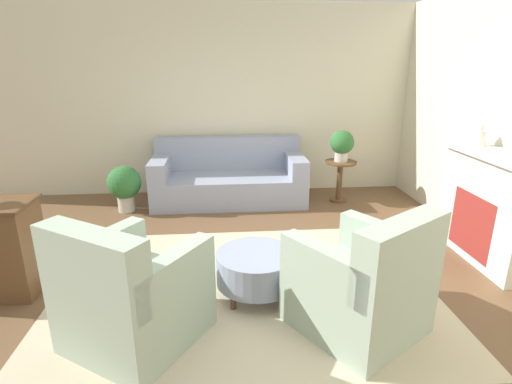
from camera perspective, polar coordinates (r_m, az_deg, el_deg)
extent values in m
plane|color=brown|center=(3.74, -1.62, -13.72)|extent=(16.00, 16.00, 0.00)
cube|color=beige|center=(6.23, -3.40, 12.78)|extent=(9.94, 0.12, 2.80)
cube|color=beige|center=(3.73, -1.62, -13.66)|extent=(3.37, 2.54, 0.01)
cube|color=#8E99B2|center=(5.88, -3.85, 0.55)|extent=(2.19, 0.95, 0.41)
cube|color=#8E99B2|center=(6.13, -4.02, 5.63)|extent=(2.19, 0.20, 0.50)
cube|color=#8E99B2|center=(5.84, -13.52, 3.41)|extent=(0.24, 0.91, 0.27)
cube|color=#8E99B2|center=(5.87, 5.64, 3.90)|extent=(0.24, 0.91, 0.27)
cube|color=brown|center=(5.52, -3.72, -2.56)|extent=(1.97, 0.05, 0.06)
cube|color=#9EB29E|center=(3.17, -16.58, -15.84)|extent=(1.15, 1.16, 0.46)
cube|color=#9EB29E|center=(2.75, -22.29, -10.26)|extent=(0.79, 0.61, 0.52)
cube|color=#9EB29E|center=(2.79, -11.90, -11.50)|extent=(0.56, 0.76, 0.29)
cube|color=#9EB29E|center=(3.23, -21.26, -8.14)|extent=(0.56, 0.76, 0.29)
cube|color=brown|center=(3.52, -11.64, -15.61)|extent=(0.64, 0.44, 0.06)
cube|color=#9EB29E|center=(3.26, 14.08, -14.62)|extent=(1.15, 1.16, 0.46)
cube|color=#9EB29E|center=(2.86, 19.98, -8.76)|extent=(0.79, 0.61, 0.52)
cube|color=#9EB29E|center=(3.34, 17.93, -6.87)|extent=(0.56, 0.76, 0.29)
cube|color=#9EB29E|center=(2.85, 10.03, -10.67)|extent=(0.56, 0.76, 0.29)
cube|color=brown|center=(3.57, 8.71, -14.83)|extent=(0.64, 0.44, 0.06)
cylinder|color=#8E99B2|center=(3.53, 0.04, -10.73)|extent=(0.70, 0.70, 0.27)
cylinder|color=brown|center=(3.44, -3.26, -15.41)|extent=(0.05, 0.05, 0.12)
cylinder|color=brown|center=(3.48, 3.92, -15.08)|extent=(0.05, 0.05, 0.12)
cylinder|color=brown|center=(3.80, -3.46, -11.93)|extent=(0.05, 0.05, 0.12)
cylinder|color=brown|center=(3.83, 2.96, -11.67)|extent=(0.05, 0.05, 0.12)
cylinder|color=brown|center=(5.91, 12.01, 4.17)|extent=(0.45, 0.45, 0.03)
cylinder|color=brown|center=(5.99, 11.82, 1.36)|extent=(0.08, 0.08, 0.58)
cylinder|color=brown|center=(6.07, 11.66, -1.10)|extent=(0.25, 0.25, 0.03)
cube|color=silver|center=(4.68, 30.51, -1.96)|extent=(0.36, 1.21, 1.14)
cube|color=maroon|center=(4.64, 28.44, -4.10)|extent=(0.02, 0.67, 0.63)
cube|color=silver|center=(4.53, 31.38, 4.52)|extent=(0.44, 1.31, 0.05)
cylinder|color=silver|center=(4.78, 29.30, 6.69)|extent=(0.14, 0.14, 0.16)
cylinder|color=silver|center=(4.76, 29.50, 7.96)|extent=(0.06, 0.06, 0.06)
cylinder|color=beige|center=(5.90, 12.06, 4.94)|extent=(0.19, 0.19, 0.13)
sphere|color=#2D6B33|center=(5.85, 12.19, 6.95)|extent=(0.34, 0.34, 0.34)
cylinder|color=beige|center=(5.81, -18.03, -1.55)|extent=(0.22, 0.22, 0.22)
sphere|color=#2D6B33|center=(5.72, -18.32, 1.31)|extent=(0.45, 0.45, 0.45)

